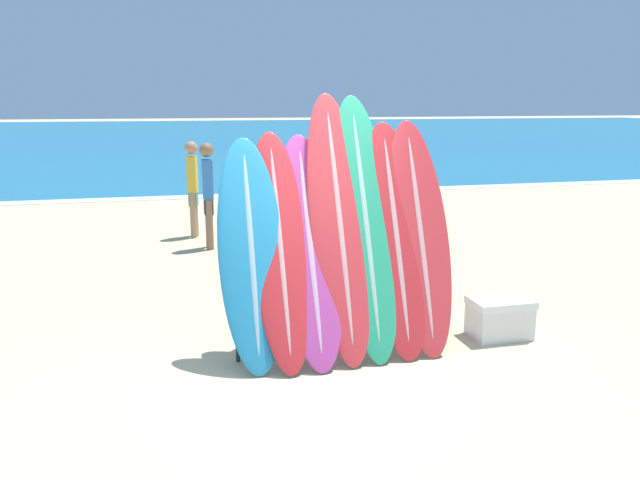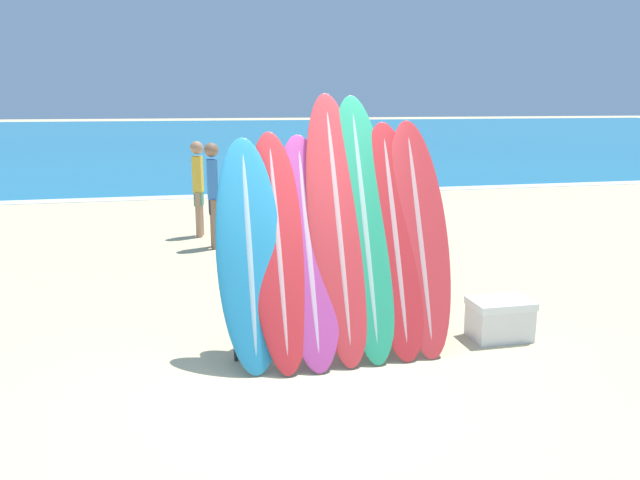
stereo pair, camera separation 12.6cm
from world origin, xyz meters
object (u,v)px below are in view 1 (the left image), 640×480
surfboard_rack (340,303)px  person_far_left (208,192)px  surfboard_slot_1 (280,248)px  person_far_right (295,226)px  surfboard_slot_6 (420,235)px  surfboard_slot_5 (396,237)px  cooler_box (500,318)px  surfboard_slot_0 (251,253)px  surfboard_slot_4 (365,224)px  surfboard_slot_3 (339,224)px  person_mid_beach (338,185)px  surfboard_slot_2 (310,248)px  person_near_water (193,185)px

surfboard_rack → person_far_left: size_ratio=1.17×
surfboard_slot_1 → person_far_right: (0.51, 1.88, -0.19)m
person_far_left → surfboard_slot_6: bearing=20.3°
surfboard_rack → surfboard_slot_5: surfboard_slot_5 is taller
surfboard_slot_1 → cooler_box: (2.21, -0.06, -0.83)m
surfboard_slot_6 → cooler_box: surfboard_slot_6 is taller
surfboard_slot_0 → surfboard_slot_6: size_ratio=0.94×
surfboard_rack → surfboard_slot_4: 0.77m
surfboard_slot_0 → surfboard_slot_3: surfboard_slot_3 is taller
person_far_left → person_far_right: person_far_left is taller
surfboard_slot_0 → surfboard_slot_6: (1.62, 0.04, 0.07)m
surfboard_slot_3 → person_mid_beach: bearing=74.9°
surfboard_slot_0 → person_mid_beach: 4.78m
surfboard_slot_2 → cooler_box: size_ratio=3.39×
surfboard_slot_6 → person_far_left: bearing=110.7°
person_far_right → surfboard_slot_5: bearing=-110.5°
person_far_left → person_mid_beach: bearing=84.0°
person_mid_beach → surfboard_slot_3: bearing=-94.7°
surfboard_slot_2 → surfboard_slot_0: bearing=-177.2°
cooler_box → surfboard_slot_6: bearing=175.0°
surfboard_rack → surfboard_slot_1: size_ratio=0.96×
surfboard_slot_2 → surfboard_slot_5: 0.84m
surfboard_slot_4 → surfboard_slot_5: 0.32m
person_far_right → person_far_left: bearing=69.8°
person_far_right → person_mid_beach: bearing=25.5°
surfboard_slot_5 → surfboard_slot_4: bearing=169.0°
surfboard_slot_6 → person_far_right: 2.06m
surfboard_slot_3 → cooler_box: surfboard_slot_3 is taller
surfboard_slot_6 → person_near_water: size_ratio=1.30×
surfboard_slot_5 → person_mid_beach: size_ratio=1.19×
surfboard_slot_3 → person_far_left: (-0.92, 4.46, -0.29)m
surfboard_rack → person_far_right: bearing=91.3°
surfboard_slot_4 → person_mid_beach: bearing=78.1°
surfboard_slot_1 → cooler_box: 2.36m
surfboard_rack → person_far_left: 4.68m
surfboard_slot_1 → surfboard_slot_4: bearing=4.9°
surfboard_slot_0 → surfboard_slot_6: 1.62m
surfboard_slot_2 → cooler_box: bearing=-1.8°
surfboard_rack → surfboard_slot_6: size_ratio=0.92×
surfboard_slot_0 → surfboard_slot_1: size_ratio=0.98×
surfboard_slot_3 → person_far_right: (-0.06, 1.81, -0.37)m
surfboard_slot_5 → person_far_left: (-1.46, 4.52, -0.15)m
surfboard_slot_3 → person_near_water: (-1.12, 5.41, -0.31)m
surfboard_slot_5 → person_mid_beach: bearing=82.0°
surfboard_slot_2 → cooler_box: (1.93, -0.06, -0.81)m
surfboard_slot_2 → surfboard_slot_6: surfboard_slot_6 is taller
surfboard_slot_5 → surfboard_slot_3: bearing=173.9°
person_far_left → person_far_right: 2.79m
cooler_box → surfboard_slot_5: bearing=176.1°
person_mid_beach → surfboard_slot_1: bearing=-101.3°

